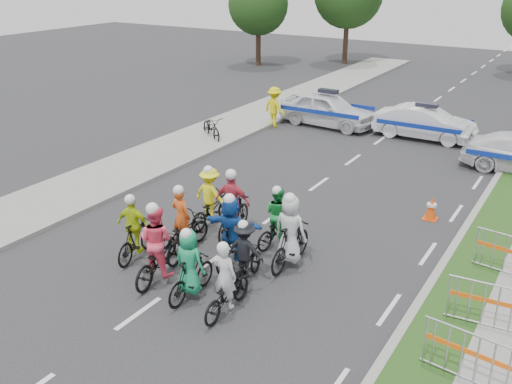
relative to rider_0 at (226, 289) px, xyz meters
The scene contains 23 objects.
ground 2.00m from the rider_0, 146.49° to the right, with size 90.00×90.00×0.00m, color #28282B.
curb_right 5.30m from the rider_0, 48.39° to the left, with size 0.20×60.00×0.12m, color gray.
grass_strip 5.78m from the rider_0, 43.17° to the left, with size 1.20×60.00×0.11m, color #214215.
sidewalk_left 9.02m from the rider_0, 154.06° to the left, with size 3.00×60.00×0.13m, color gray.
rider_0 is the anchor object (origin of this frame).
rider_1 1.03m from the rider_0, behind, with size 0.75×1.69×1.77m.
rider_2 2.19m from the rider_0, behind, with size 0.95×2.06×2.02m.
rider_3 3.43m from the rider_0, 166.49° to the left, with size 0.96×1.77×1.80m.
rider_4 1.28m from the rider_0, 103.79° to the left, with size 0.99×1.70×1.67m.
rider_5 2.17m from the rider_0, 120.60° to the left, with size 1.58×1.89×1.93m.
rider_6 3.14m from the rider_0, 145.53° to the left, with size 0.82×1.89×1.87m.
rider_7 2.53m from the rider_0, 85.39° to the left, with size 0.84×1.91×2.00m.
rider_8 3.43m from the rider_0, 100.67° to the left, with size 0.87×1.76×1.72m.
rider_9 3.68m from the rider_0, 121.29° to the left, with size 1.06×1.96×2.00m.
rider_10 4.44m from the rider_0, 129.93° to the left, with size 1.05×1.84×1.85m.
police_car_0 15.53m from the rider_0, 106.96° to the left, with size 1.80×4.47×1.52m, color white.
police_car_1 15.12m from the rider_0, 90.46° to the left, with size 1.47×4.21×1.39m, color white.
marshal_hiviz 15.00m from the rider_0, 115.87° to the left, with size 1.17×0.67×1.81m, color yellow.
barrier_0 5.11m from the rider_0, ahead, with size 2.00×0.50×1.12m, color #A5A8AD, non-canonical shape.
barrier_1 5.58m from the rider_0, 23.86° to the left, with size 2.00×0.50×1.12m, color #A5A8AD, non-canonical shape.
cone_0 7.54m from the rider_0, 71.17° to the left, with size 0.40×0.40×0.70m.
parked_bike 12.97m from the rider_0, 127.08° to the left, with size 0.67×1.91×1.00m, color black.
tree_0 31.34m from the rider_0, 120.07° to the left, with size 4.20×4.20×6.30m.
Camera 1 is at (7.65, -7.57, 7.14)m, focal length 40.00 mm.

